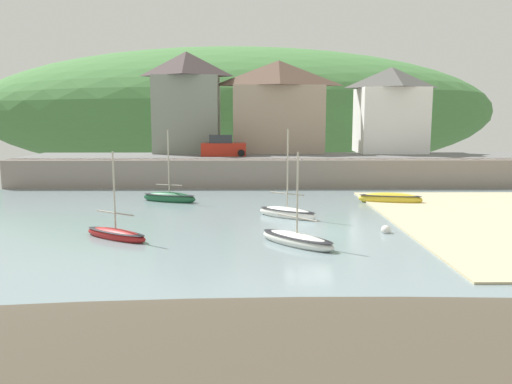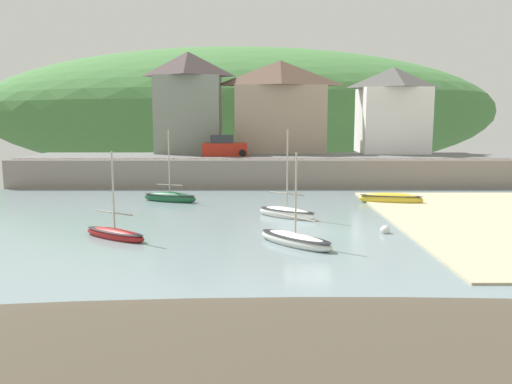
% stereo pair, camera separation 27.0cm
% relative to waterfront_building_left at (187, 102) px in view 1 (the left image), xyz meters
% --- Properties ---
extents(ground, '(48.00, 41.00, 0.61)m').
position_rel_waterfront_building_left_xyz_m(ground, '(10.92, -34.76, -7.33)').
color(ground, gray).
extents(quay_seawall, '(48.00, 9.40, 2.40)m').
position_rel_waterfront_building_left_xyz_m(quay_seawall, '(9.52, -7.70, -6.13)').
color(quay_seawall, gray).
rests_on(quay_seawall, ground).
extents(hillside_backdrop, '(80.00, 44.00, 19.30)m').
position_rel_waterfront_building_left_xyz_m(hillside_backdrop, '(3.62, 30.00, -0.73)').
color(hillside_backdrop, '#457A3F').
rests_on(hillside_backdrop, ground).
extents(waterfront_building_left, '(6.67, 5.06, 9.98)m').
position_rel_waterfront_building_left_xyz_m(waterfront_building_left, '(0.00, 0.00, 0.00)').
color(waterfront_building_left, gray).
rests_on(waterfront_building_left, ground).
extents(waterfront_building_centre, '(9.28, 4.32, 9.13)m').
position_rel_waterfront_building_left_xyz_m(waterfront_building_centre, '(9.15, 0.00, -0.43)').
color(waterfront_building_centre, tan).
rests_on(waterfront_building_centre, ground).
extents(waterfront_building_right, '(6.75, 5.90, 8.49)m').
position_rel_waterfront_building_left_xyz_m(waterfront_building_right, '(20.43, 0.00, -0.76)').
color(waterfront_building_right, white).
rests_on(waterfront_building_right, ground).
extents(fishing_boat_green, '(3.85, 2.95, 4.50)m').
position_rel_waterfront_building_left_xyz_m(fishing_boat_green, '(-0.32, -27.00, -7.25)').
color(fishing_boat_green, maroon).
rests_on(fishing_boat_green, ground).
extents(sailboat_far_left, '(3.87, 3.94, 4.58)m').
position_rel_waterfront_building_left_xyz_m(sailboat_far_left, '(8.60, -28.33, -7.24)').
color(sailboat_far_left, silver).
rests_on(sailboat_far_left, ground).
extents(rowboat_small_beached, '(4.22, 2.32, 5.30)m').
position_rel_waterfront_building_left_xyz_m(rowboat_small_beached, '(0.56, -15.77, -7.19)').
color(rowboat_small_beached, '#1E5835').
rests_on(rowboat_small_beached, ground).
extents(sailboat_nearest_shore, '(4.53, 1.96, 0.95)m').
position_rel_waterfront_building_left_xyz_m(sailboat_nearest_shore, '(16.22, -16.51, -7.20)').
color(sailboat_nearest_shore, gold).
rests_on(sailboat_nearest_shore, ground).
extents(dinghy_open_wooden, '(3.76, 3.08, 5.48)m').
position_rel_waterfront_building_left_xyz_m(dinghy_open_wooden, '(8.60, -21.63, -7.21)').
color(dinghy_open_wooden, white).
rests_on(dinghy_open_wooden, ground).
extents(parked_car_near_slipway, '(4.18, 1.89, 1.95)m').
position_rel_waterfront_building_left_xyz_m(parked_car_near_slipway, '(3.79, -4.50, -4.29)').
color(parked_car_near_slipway, '#AD2415').
rests_on(parked_car_near_slipway, ground).
extents(mooring_buoy, '(0.50, 0.50, 0.50)m').
position_rel_waterfront_building_left_xyz_m(mooring_buoy, '(13.48, -25.83, -7.34)').
color(mooring_buoy, silver).
rests_on(mooring_buoy, ground).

